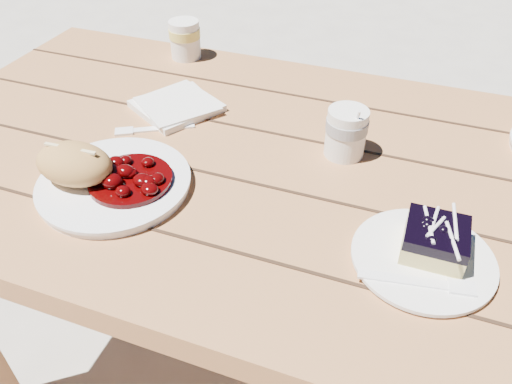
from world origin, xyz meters
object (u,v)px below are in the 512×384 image
(dessert_plate, at_px, (422,259))
(second_cup, at_px, (185,39))
(main_plate, at_px, (115,184))
(blueberry_cake, at_px, (435,239))
(coffee_cup, at_px, (346,133))
(picnic_table, at_px, (407,257))
(bread_roll, at_px, (74,164))

(dessert_plate, bearing_deg, second_cup, 141.21)
(main_plate, relative_size, second_cup, 2.76)
(blueberry_cake, xyz_separation_m, coffee_cup, (-0.17, 0.21, 0.01))
(picnic_table, height_order, second_cup, second_cup)
(picnic_table, xyz_separation_m, bread_roll, (-0.55, -0.19, 0.21))
(picnic_table, height_order, bread_roll, bread_roll)
(main_plate, height_order, coffee_cup, coffee_cup)
(dessert_plate, height_order, blueberry_cake, blueberry_cake)
(bread_roll, xyz_separation_m, coffee_cup, (0.40, 0.25, -0.00))
(main_plate, xyz_separation_m, dessert_plate, (0.51, 0.01, -0.00))
(bread_roll, bearing_deg, second_cup, 96.68)
(picnic_table, relative_size, dessert_plate, 10.14)
(picnic_table, distance_m, dessert_plate, 0.23)
(picnic_table, relative_size, main_plate, 7.99)
(main_plate, bearing_deg, blueberry_cake, 2.45)
(picnic_table, relative_size, bread_roll, 15.16)
(dessert_plate, bearing_deg, bread_roll, -177.24)
(main_plate, xyz_separation_m, coffee_cup, (0.34, 0.23, 0.04))
(picnic_table, xyz_separation_m, main_plate, (-0.49, -0.17, 0.17))
(bread_roll, bearing_deg, main_plate, 19.98)
(main_plate, bearing_deg, bread_roll, -160.02)
(dessert_plate, xyz_separation_m, coffee_cup, (-0.16, 0.23, 0.04))
(blueberry_cake, bearing_deg, main_plate, -177.67)
(second_cup, bearing_deg, blueberry_cake, -37.50)
(picnic_table, relative_size, blueberry_cake, 23.31)
(bread_roll, xyz_separation_m, second_cup, (-0.06, 0.53, -0.00))
(main_plate, relative_size, blueberry_cake, 2.92)
(picnic_table, xyz_separation_m, blueberry_cake, (0.02, -0.15, 0.20))
(blueberry_cake, bearing_deg, bread_roll, -175.91)
(main_plate, bearing_deg, coffee_cup, 34.28)
(picnic_table, relative_size, coffee_cup, 22.07)
(coffee_cup, xyz_separation_m, second_cup, (-0.46, 0.27, 0.00))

